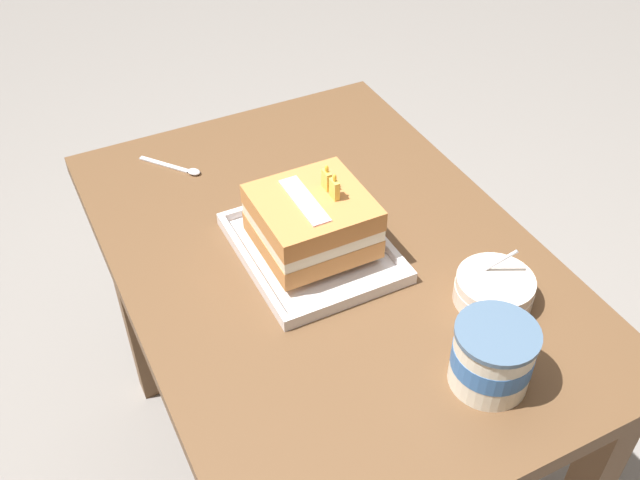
{
  "coord_description": "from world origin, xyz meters",
  "views": [
    {
      "loc": [
        0.87,
        -0.45,
        1.65
      ],
      "look_at": [
        -0.01,
        -0.01,
        0.79
      ],
      "focal_mm": 41.01,
      "sensor_mm": 36.0,
      "label": 1
    }
  ],
  "objects_px": {
    "birthday_cake": "(312,221)",
    "ice_cream_tub": "(492,356)",
    "foil_tray": "(312,249)",
    "bowl_stack": "(494,289)",
    "serving_spoon_near_tray": "(182,169)"
  },
  "relations": [
    {
      "from": "ice_cream_tub",
      "to": "serving_spoon_near_tray",
      "type": "bearing_deg",
      "value": -161.72
    },
    {
      "from": "bowl_stack",
      "to": "serving_spoon_near_tray",
      "type": "relative_size",
      "value": 1.07
    },
    {
      "from": "foil_tray",
      "to": "ice_cream_tub",
      "type": "distance_m",
      "value": 0.4
    },
    {
      "from": "foil_tray",
      "to": "serving_spoon_near_tray",
      "type": "xyz_separation_m",
      "value": [
        -0.35,
        -0.13,
        -0.0
      ]
    },
    {
      "from": "foil_tray",
      "to": "bowl_stack",
      "type": "relative_size",
      "value": 2.3
    },
    {
      "from": "serving_spoon_near_tray",
      "to": "foil_tray",
      "type": "bearing_deg",
      "value": 20.52
    },
    {
      "from": "birthday_cake",
      "to": "serving_spoon_near_tray",
      "type": "relative_size",
      "value": 1.54
    },
    {
      "from": "birthday_cake",
      "to": "serving_spoon_near_tray",
      "type": "distance_m",
      "value": 0.38
    },
    {
      "from": "ice_cream_tub",
      "to": "foil_tray",
      "type": "bearing_deg",
      "value": -163.82
    },
    {
      "from": "bowl_stack",
      "to": "ice_cream_tub",
      "type": "relative_size",
      "value": 1.07
    },
    {
      "from": "bowl_stack",
      "to": "serving_spoon_near_tray",
      "type": "height_order",
      "value": "bowl_stack"
    },
    {
      "from": "foil_tray",
      "to": "birthday_cake",
      "type": "distance_m",
      "value": 0.07
    },
    {
      "from": "birthday_cake",
      "to": "bowl_stack",
      "type": "distance_m",
      "value": 0.33
    },
    {
      "from": "birthday_cake",
      "to": "ice_cream_tub",
      "type": "xyz_separation_m",
      "value": [
        0.38,
        0.11,
        -0.02
      ]
    },
    {
      "from": "serving_spoon_near_tray",
      "to": "ice_cream_tub",
      "type": "bearing_deg",
      "value": 18.28
    }
  ]
}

